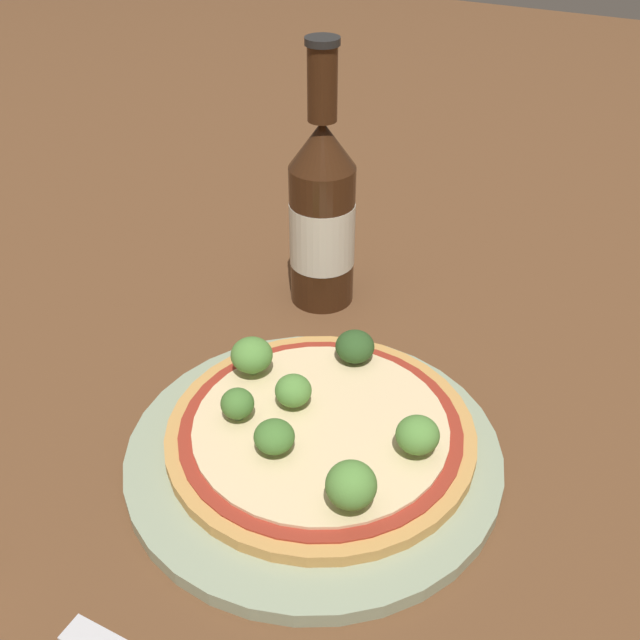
# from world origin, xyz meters

# --- Properties ---
(ground_plane) EXTENTS (3.00, 3.00, 0.00)m
(ground_plane) POSITION_xyz_m (0.00, 0.00, 0.00)
(ground_plane) COLOR brown
(plate) EXTENTS (0.28, 0.28, 0.01)m
(plate) POSITION_xyz_m (0.00, 0.00, 0.01)
(plate) COLOR #93A384
(plate) RESTS_ON ground_plane
(pizza) EXTENTS (0.23, 0.23, 0.01)m
(pizza) POSITION_xyz_m (0.01, 0.00, 0.02)
(pizza) COLOR tan
(pizza) RESTS_ON plate
(broccoli_floret_0) EXTENTS (0.03, 0.03, 0.03)m
(broccoli_floret_0) POSITION_xyz_m (0.04, 0.08, 0.04)
(broccoli_floret_0) COLOR #7A9E5B
(broccoli_floret_0) RESTS_ON pizza
(broccoli_floret_1) EXTENTS (0.03, 0.03, 0.03)m
(broccoli_floret_1) POSITION_xyz_m (0.09, 0.01, 0.04)
(broccoli_floret_1) COLOR #7A9E5B
(broccoli_floret_1) RESTS_ON pizza
(broccoli_floret_2) EXTENTS (0.03, 0.03, 0.04)m
(broccoli_floret_2) POSITION_xyz_m (-0.05, -0.05, 0.05)
(broccoli_floret_2) COLOR #7A9E5B
(broccoli_floret_2) RESTS_ON pizza
(broccoli_floret_3) EXTENTS (0.03, 0.03, 0.03)m
(broccoli_floret_3) POSITION_xyz_m (-0.01, 0.06, 0.04)
(broccoli_floret_3) COLOR #7A9E5B
(broccoli_floret_3) RESTS_ON pizza
(broccoli_floret_4) EXTENTS (0.03, 0.03, 0.03)m
(broccoli_floret_4) POSITION_xyz_m (-0.03, 0.02, 0.04)
(broccoli_floret_4) COLOR #7A9E5B
(broccoli_floret_4) RESTS_ON pizza
(broccoli_floret_5) EXTENTS (0.03, 0.03, 0.03)m
(broccoli_floret_5) POSITION_xyz_m (0.02, -0.07, 0.04)
(broccoli_floret_5) COLOR #7A9E5B
(broccoli_floret_5) RESTS_ON pizza
(broccoli_floret_6) EXTENTS (0.03, 0.03, 0.03)m
(broccoli_floret_6) POSITION_xyz_m (0.02, 0.03, 0.04)
(broccoli_floret_6) COLOR #7A9E5B
(broccoli_floret_6) RESTS_ON pizza
(beer_bottle) EXTENTS (0.06, 0.06, 0.25)m
(beer_bottle) POSITION_xyz_m (0.20, 0.09, 0.09)
(beer_bottle) COLOR #381E0F
(beer_bottle) RESTS_ON ground_plane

